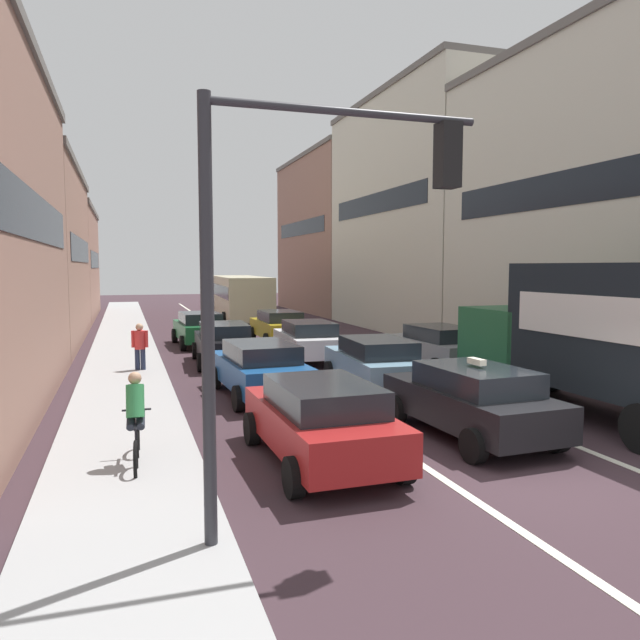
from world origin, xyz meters
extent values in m
plane|color=#3C2A31|center=(0.00, 0.00, 0.00)|extent=(140.00, 140.00, 0.00)
cube|color=#A5A5A5|center=(-6.70, 20.00, 0.07)|extent=(2.60, 64.00, 0.14)
cube|color=silver|center=(-1.70, 20.00, 0.01)|extent=(0.16, 60.00, 0.01)
cube|color=silver|center=(1.70, 20.00, 0.01)|extent=(0.16, 60.00, 0.01)
cube|color=black|center=(-8.49, 7.33, 4.63)|extent=(0.02, 11.73, 1.10)
cube|color=black|center=(-8.48, 22.00, 4.26)|extent=(0.02, 11.73, 1.10)
cube|color=#936B5B|center=(-12.00, 36.67, 3.60)|extent=(7.00, 14.57, 7.19)
cube|color=black|center=(-8.48, 36.67, 3.95)|extent=(0.02, 11.73, 1.10)
cube|color=#66605B|center=(-12.00, 36.67, 7.34)|extent=(7.20, 14.57, 0.30)
cube|color=#936B5B|center=(9.90, 36.67, 5.85)|extent=(7.00, 14.57, 11.71)
cube|color=black|center=(6.38, 36.67, 6.44)|extent=(0.02, 11.73, 1.10)
cube|color=#66605B|center=(9.90, 36.67, 11.86)|extent=(7.20, 14.57, 0.30)
cube|color=beige|center=(9.90, 22.00, 6.26)|extent=(7.00, 14.57, 12.53)
cube|color=black|center=(6.38, 22.00, 6.89)|extent=(0.02, 11.73, 1.10)
cube|color=#66605B|center=(9.90, 22.00, 12.68)|extent=(7.20, 14.57, 0.30)
cube|color=black|center=(6.39, 7.33, 5.91)|extent=(0.02, 11.73, 1.10)
cylinder|color=#2D2D33|center=(-5.70, -1.32, 2.75)|extent=(0.16, 0.16, 5.50)
cylinder|color=#2D2D33|center=(-3.95, -1.32, 5.40)|extent=(3.50, 0.10, 0.10)
cube|color=black|center=(-2.55, -1.32, 4.95)|extent=(0.28, 0.28, 0.84)
sphere|color=red|center=(-2.55, -1.17, 5.21)|extent=(0.18, 0.18, 0.18)
sphere|color=#F2A519|center=(-2.55, -1.17, 4.95)|extent=(0.18, 0.18, 0.18)
sphere|color=green|center=(-2.55, -1.17, 4.69)|extent=(0.18, 0.18, 0.18)
cube|color=#1E5933|center=(3.62, 5.45, 1.43)|extent=(2.47, 2.47, 1.90)
cube|color=black|center=(3.58, 6.66, 1.81)|extent=(2.02, 0.09, 0.70)
cube|color=black|center=(3.73, 1.69, 2.18)|extent=(2.56, 5.51, 2.80)
cube|color=white|center=(2.51, 1.65, 2.46)|extent=(0.16, 4.48, 0.90)
cylinder|color=black|center=(2.41, 5.49, 0.48)|extent=(0.33, 0.97, 0.96)
cylinder|color=black|center=(4.81, 5.56, 0.48)|extent=(0.33, 0.97, 0.96)
cube|color=black|center=(0.07, 2.21, 0.67)|extent=(2.01, 4.38, 0.70)
cube|color=#1E2328|center=(0.08, 2.01, 1.23)|extent=(1.70, 2.48, 0.52)
cube|color=#F2EACC|center=(0.08, 2.01, 1.60)|extent=(0.18, 0.45, 0.12)
cylinder|color=black|center=(-0.92, 3.63, 0.32)|extent=(0.25, 0.65, 0.64)
cylinder|color=black|center=(0.92, 3.72, 0.32)|extent=(0.25, 0.65, 0.64)
cylinder|color=black|center=(-0.78, 0.70, 0.32)|extent=(0.25, 0.65, 0.64)
cylinder|color=black|center=(1.06, 0.80, 0.32)|extent=(0.25, 0.65, 0.64)
cube|color=#A51E1E|center=(-3.36, 1.61, 0.67)|extent=(1.87, 4.33, 0.70)
cube|color=#1E2328|center=(-3.36, 1.41, 1.23)|extent=(1.62, 2.43, 0.52)
cylinder|color=black|center=(-4.31, 3.06, 0.32)|extent=(0.23, 0.64, 0.64)
cylinder|color=black|center=(-2.47, 3.09, 0.32)|extent=(0.23, 0.64, 0.64)
cylinder|color=black|center=(-4.26, 0.14, 0.32)|extent=(0.23, 0.64, 0.64)
cylinder|color=black|center=(-2.42, 0.17, 0.32)|extent=(0.23, 0.64, 0.64)
cube|color=#759EB7|center=(0.10, 7.22, 0.67)|extent=(2.03, 4.39, 0.70)
cube|color=#1E2328|center=(0.09, 7.02, 1.23)|extent=(1.71, 2.49, 0.52)
cylinder|color=black|center=(-0.74, 8.73, 0.32)|extent=(0.25, 0.65, 0.64)
cylinder|color=black|center=(1.09, 8.63, 0.32)|extent=(0.25, 0.65, 0.64)
cylinder|color=black|center=(-0.90, 5.81, 0.32)|extent=(0.25, 0.65, 0.64)
cylinder|color=black|center=(0.93, 5.71, 0.32)|extent=(0.25, 0.65, 0.64)
cube|color=#194C8C|center=(-3.22, 7.35, 0.67)|extent=(2.01, 4.38, 0.70)
cube|color=#1E2328|center=(-3.21, 7.15, 1.23)|extent=(1.70, 2.48, 0.52)
cylinder|color=black|center=(-4.21, 8.76, 0.32)|extent=(0.25, 0.65, 0.64)
cylinder|color=black|center=(-2.37, 8.85, 0.32)|extent=(0.25, 0.65, 0.64)
cylinder|color=black|center=(-4.07, 5.84, 0.32)|extent=(0.25, 0.65, 0.64)
cylinder|color=black|center=(-2.23, 5.93, 0.32)|extent=(0.25, 0.65, 0.64)
cube|color=silver|center=(-0.18, 12.90, 0.67)|extent=(2.02, 4.39, 0.70)
cube|color=#1E2328|center=(-0.19, 12.70, 1.23)|extent=(1.71, 2.49, 0.52)
cylinder|color=black|center=(-1.02, 14.41, 0.32)|extent=(0.25, 0.65, 0.64)
cylinder|color=black|center=(0.81, 14.32, 0.32)|extent=(0.25, 0.65, 0.64)
cylinder|color=black|center=(-1.18, 11.49, 0.32)|extent=(0.25, 0.65, 0.64)
cylinder|color=black|center=(0.66, 11.40, 0.32)|extent=(0.25, 0.65, 0.64)
cube|color=black|center=(-3.28, 13.14, 0.67)|extent=(2.02, 4.39, 0.70)
cube|color=#1E2328|center=(-3.29, 12.94, 1.23)|extent=(1.71, 2.49, 0.52)
cylinder|color=black|center=(-4.12, 14.65, 0.32)|extent=(0.25, 0.65, 0.64)
cylinder|color=black|center=(-2.28, 14.56, 0.32)|extent=(0.25, 0.65, 0.64)
cylinder|color=black|center=(-4.27, 11.73, 0.32)|extent=(0.25, 0.65, 0.64)
cylinder|color=black|center=(-2.43, 11.64, 0.32)|extent=(0.25, 0.65, 0.64)
cube|color=#B29319|center=(0.09, 18.40, 0.67)|extent=(1.85, 4.32, 0.70)
cube|color=#1E2328|center=(0.09, 18.20, 1.23)|extent=(1.61, 2.43, 0.52)
cylinder|color=black|center=(-0.85, 19.86, 0.32)|extent=(0.23, 0.64, 0.64)
cylinder|color=black|center=(0.99, 19.88, 0.32)|extent=(0.23, 0.64, 0.64)
cylinder|color=black|center=(-0.82, 16.93, 0.32)|extent=(0.23, 0.64, 0.64)
cylinder|color=black|center=(1.02, 16.95, 0.32)|extent=(0.23, 0.64, 0.64)
cube|color=#19592D|center=(-3.49, 18.57, 0.67)|extent=(1.96, 4.37, 0.70)
cube|color=#1E2328|center=(-3.49, 18.37, 1.23)|extent=(1.67, 2.47, 0.52)
cylinder|color=black|center=(-4.47, 20.00, 0.32)|extent=(0.24, 0.65, 0.64)
cylinder|color=black|center=(-2.63, 20.07, 0.32)|extent=(0.24, 0.65, 0.64)
cylinder|color=black|center=(-4.36, 17.08, 0.32)|extent=(0.24, 0.65, 0.64)
cylinder|color=black|center=(-2.52, 17.15, 0.32)|extent=(0.24, 0.65, 0.64)
cube|color=gray|center=(3.53, 9.86, 0.67)|extent=(2.01, 4.38, 0.70)
cube|color=#1E2328|center=(3.54, 9.66, 1.23)|extent=(1.70, 2.48, 0.52)
cylinder|color=black|center=(2.54, 11.27, 0.32)|extent=(0.25, 0.65, 0.64)
cylinder|color=black|center=(4.38, 11.36, 0.32)|extent=(0.25, 0.65, 0.64)
cylinder|color=black|center=(2.69, 8.35, 0.32)|extent=(0.25, 0.65, 0.64)
cylinder|color=black|center=(4.52, 8.44, 0.32)|extent=(0.25, 0.65, 0.64)
cube|color=#BFB793|center=(0.08, 28.18, 1.70)|extent=(3.01, 10.61, 2.40)
cube|color=black|center=(0.08, 28.18, 2.06)|extent=(3.01, 9.98, 0.70)
cylinder|color=black|center=(-0.98, 32.02, 0.50)|extent=(0.35, 1.01, 1.00)
cylinder|color=black|center=(1.52, 31.90, 0.50)|extent=(0.35, 1.01, 1.00)
cylinder|color=black|center=(-1.32, 25.10, 0.50)|extent=(0.35, 1.01, 1.00)
cylinder|color=black|center=(1.18, 24.98, 0.50)|extent=(0.35, 1.01, 1.00)
torus|color=black|center=(-6.47, 2.66, 0.34)|extent=(0.09, 0.68, 0.68)
torus|color=black|center=(-6.52, 1.61, 0.34)|extent=(0.09, 0.68, 0.68)
cylinder|color=black|center=(-6.50, 2.14, 0.84)|extent=(0.10, 0.95, 0.05)
cylinder|color=black|center=(-6.51, 1.94, 0.62)|extent=(0.04, 0.04, 0.55)
cylinder|color=black|center=(-6.48, 2.56, 0.97)|extent=(0.50, 0.06, 0.04)
cylinder|color=#232833|center=(-6.58, 2.09, 0.91)|extent=(0.16, 0.45, 0.30)
cylinder|color=#232833|center=(-6.42, 2.09, 0.91)|extent=(0.16, 0.45, 0.30)
cylinder|color=#338C4C|center=(-6.50, 2.04, 1.24)|extent=(0.32, 0.47, 0.62)
sphere|color=tan|center=(-6.49, 2.16, 1.61)|extent=(0.22, 0.22, 0.22)
cylinder|color=#262D47|center=(-6.28, 11.99, 0.41)|extent=(0.16, 0.16, 0.82)
cylinder|color=#262D47|center=(-6.10, 11.95, 0.41)|extent=(0.16, 0.16, 0.82)
cylinder|color=red|center=(-6.19, 11.97, 1.12)|extent=(0.34, 0.34, 0.60)
sphere|color=tan|center=(-6.19, 11.97, 1.54)|extent=(0.24, 0.24, 0.24)
cylinder|color=red|center=(-6.40, 12.02, 1.15)|extent=(0.10, 0.10, 0.55)
cylinder|color=red|center=(-5.97, 11.91, 1.15)|extent=(0.10, 0.10, 0.55)
camera|label=1|loc=(-6.63, -8.49, 3.50)|focal=34.05mm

